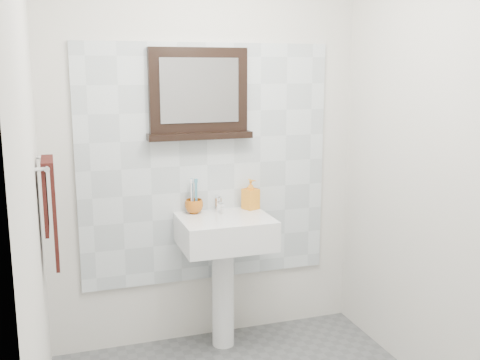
% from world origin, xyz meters
% --- Properties ---
extents(back_wall, '(2.00, 0.01, 2.50)m').
position_xyz_m(back_wall, '(0.00, 1.10, 1.25)').
color(back_wall, silver).
rests_on(back_wall, ground).
extents(front_wall, '(2.00, 0.01, 2.50)m').
position_xyz_m(front_wall, '(0.00, -1.10, 1.25)').
color(front_wall, silver).
rests_on(front_wall, ground).
extents(left_wall, '(0.01, 2.20, 2.50)m').
position_xyz_m(left_wall, '(-1.00, 0.00, 1.25)').
color(left_wall, silver).
rests_on(left_wall, ground).
extents(right_wall, '(0.01, 2.20, 2.50)m').
position_xyz_m(right_wall, '(1.00, 0.00, 1.25)').
color(right_wall, silver).
rests_on(right_wall, ground).
extents(splashback, '(1.60, 0.02, 1.50)m').
position_xyz_m(splashback, '(0.00, 1.09, 1.15)').
color(splashback, silver).
rests_on(splashback, back_wall).
extents(pedestal_sink, '(0.55, 0.44, 0.96)m').
position_xyz_m(pedestal_sink, '(0.05, 0.87, 0.68)').
color(pedestal_sink, white).
rests_on(pedestal_sink, ground).
extents(toothbrush_cup, '(0.14, 0.14, 0.09)m').
position_xyz_m(toothbrush_cup, '(-0.11, 1.02, 0.90)').
color(toothbrush_cup, '#B85E15').
rests_on(toothbrush_cup, pedestal_sink).
extents(toothbrushes, '(0.05, 0.04, 0.21)m').
position_xyz_m(toothbrushes, '(-0.10, 1.02, 0.98)').
color(toothbrushes, white).
rests_on(toothbrushes, toothbrush_cup).
extents(soap_dispenser, '(0.11, 0.12, 0.19)m').
position_xyz_m(soap_dispenser, '(0.27, 1.01, 0.96)').
color(soap_dispenser, orange).
rests_on(soap_dispenser, pedestal_sink).
extents(framed_mirror, '(0.65, 0.11, 0.55)m').
position_xyz_m(framed_mirror, '(-0.05, 1.06, 1.58)').
color(framed_mirror, black).
rests_on(framed_mirror, back_wall).
extents(towel_bar, '(0.07, 0.40, 0.03)m').
position_xyz_m(towel_bar, '(-0.95, 0.65, 1.28)').
color(towel_bar, silver).
rests_on(towel_bar, left_wall).
extents(hand_towel, '(0.06, 0.30, 0.55)m').
position_xyz_m(hand_towel, '(-0.94, 0.65, 1.07)').
color(hand_towel, black).
rests_on(hand_towel, towel_bar).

